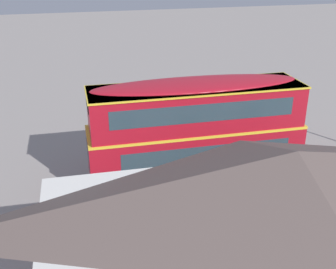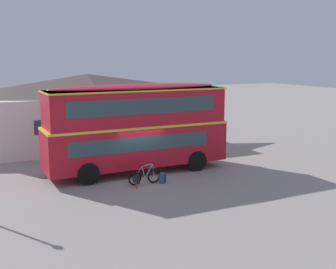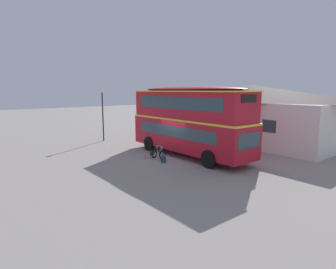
{
  "view_description": "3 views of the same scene",
  "coord_description": "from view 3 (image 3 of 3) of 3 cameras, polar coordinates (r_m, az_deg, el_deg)",
  "views": [
    {
      "loc": [
        5.97,
        17.6,
        9.98
      ],
      "look_at": [
        1.37,
        -0.02,
        1.96
      ],
      "focal_mm": 44.83,
      "sensor_mm": 36.0,
      "label": 1
    },
    {
      "loc": [
        -8.77,
        -20.36,
        6.23
      ],
      "look_at": [
        1.28,
        -0.88,
        2.28
      ],
      "focal_mm": 46.65,
      "sensor_mm": 36.0,
      "label": 2
    },
    {
      "loc": [
        13.75,
        -12.38,
        4.54
      ],
      "look_at": [
        -0.25,
        -0.53,
        1.59
      ],
      "focal_mm": 29.41,
      "sensor_mm": 36.0,
      "label": 3
    }
  ],
  "objects": [
    {
      "name": "water_bottle_red_squeeze",
      "position": [
        18.57,
        -4.74,
        -4.66
      ],
      "size": [
        0.07,
        0.07,
        0.26
      ],
      "color": "#D84C33",
      "rests_on": "ground"
    },
    {
      "name": "pub_building",
      "position": [
        25.22,
        16.66,
        4.26
      ],
      "size": [
        14.49,
        6.07,
        5.03
      ],
      "color": "silver",
      "rests_on": "ground"
    },
    {
      "name": "street_lamp",
      "position": [
        25.43,
        -13.4,
        5.11
      ],
      "size": [
        0.28,
        0.28,
        4.64
      ],
      "color": "black",
      "rests_on": "ground"
    },
    {
      "name": "touring_bicycle",
      "position": [
        18.35,
        -2.27,
        -4.0
      ],
      "size": [
        1.69,
        0.46,
        1.04
      ],
      "color": "black",
      "rests_on": "ground"
    },
    {
      "name": "double_decker_bus",
      "position": [
        18.99,
        4.34,
        3.37
      ],
      "size": [
        9.89,
        2.82,
        4.79
      ],
      "color": "black",
      "rests_on": "ground"
    },
    {
      "name": "ground_plane",
      "position": [
        19.05,
        1.71,
        -4.66
      ],
      "size": [
        120.0,
        120.0,
        0.0
      ],
      "primitive_type": "plane",
      "color": "gray"
    },
    {
      "name": "backpack_on_ground",
      "position": [
        17.53,
        -0.93,
        -4.93
      ],
      "size": [
        0.38,
        0.38,
        0.54
      ],
      "color": "#2D4C7A",
      "rests_on": "ground"
    }
  ]
}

